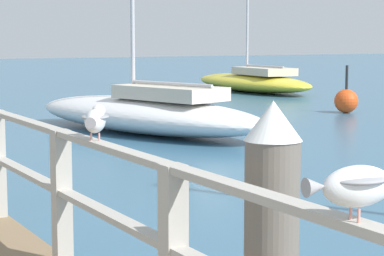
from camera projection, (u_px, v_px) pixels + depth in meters
seagull_foreground at (360, 183)px, 2.56m from camera, size 0.48×0.21×0.21m
seagull_background at (95, 119)px, 4.60m from camera, size 0.28×0.43×0.21m
boat_1 at (145, 112)px, 16.88m from camera, size 4.11×7.46×8.97m
boat_4 at (253, 81)px, 30.11m from camera, size 2.90×7.72×9.08m
channel_buoy at (346, 101)px, 21.36m from camera, size 0.70×0.70×1.40m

